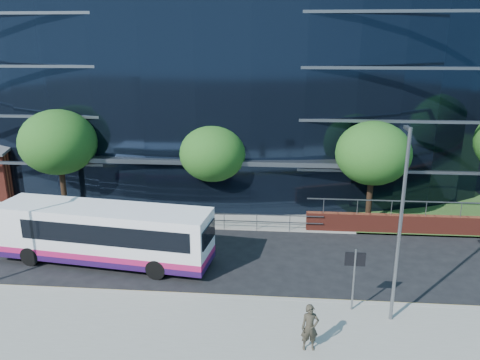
# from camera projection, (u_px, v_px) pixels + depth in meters

# --- Properties ---
(ground) EXTENTS (200.00, 200.00, 0.00)m
(ground) POSITION_uv_depth(u_px,v_px,m) (249.00, 289.00, 21.93)
(ground) COLOR black
(ground) RESTS_ON ground
(pavement_near) EXTENTS (80.00, 8.00, 0.15)m
(pavement_near) POSITION_uv_depth(u_px,v_px,m) (240.00, 356.00, 17.14)
(pavement_near) COLOR gray
(pavement_near) RESTS_ON ground
(kerb) EXTENTS (80.00, 0.25, 0.16)m
(kerb) POSITION_uv_depth(u_px,v_px,m) (248.00, 299.00, 20.95)
(kerb) COLOR gray
(kerb) RESTS_ON ground
(yellow_line_outer) EXTENTS (80.00, 0.08, 0.01)m
(yellow_line_outer) POSITION_uv_depth(u_px,v_px,m) (248.00, 298.00, 21.17)
(yellow_line_outer) COLOR gold
(yellow_line_outer) RESTS_ON ground
(yellow_line_inner) EXTENTS (80.00, 0.08, 0.01)m
(yellow_line_inner) POSITION_uv_depth(u_px,v_px,m) (248.00, 296.00, 21.31)
(yellow_line_inner) COLOR gold
(yellow_line_inner) RESTS_ON ground
(far_forecourt) EXTENTS (50.00, 8.00, 0.10)m
(far_forecourt) POSITION_uv_depth(u_px,v_px,m) (175.00, 205.00, 32.91)
(far_forecourt) COLOR gray
(far_forecourt) RESTS_ON ground
(glass_office) EXTENTS (44.00, 23.10, 16.00)m
(glass_office) POSITION_uv_depth(u_px,v_px,m) (219.00, 79.00, 39.86)
(glass_office) COLOR black
(glass_office) RESTS_ON ground
(guard_railings) EXTENTS (24.00, 0.05, 1.10)m
(guard_railings) POSITION_uv_depth(u_px,v_px,m) (128.00, 214.00, 29.03)
(guard_railings) COLOR slate
(guard_railings) RESTS_ON ground
(street_sign) EXTENTS (0.85, 0.09, 2.80)m
(street_sign) POSITION_uv_depth(u_px,v_px,m) (355.00, 267.00, 19.43)
(street_sign) COLOR slate
(street_sign) RESTS_ON pavement_near
(tree_far_a) EXTENTS (4.95, 4.95, 6.98)m
(tree_far_a) POSITION_uv_depth(u_px,v_px,m) (58.00, 142.00, 30.19)
(tree_far_a) COLOR black
(tree_far_a) RESTS_ON ground
(tree_far_b) EXTENTS (4.29, 4.29, 6.05)m
(tree_far_b) POSITION_uv_depth(u_px,v_px,m) (213.00, 153.00, 30.03)
(tree_far_b) COLOR black
(tree_far_b) RESTS_ON ground
(tree_far_c) EXTENTS (4.62, 4.62, 6.51)m
(tree_far_c) POSITION_uv_depth(u_px,v_px,m) (373.00, 153.00, 28.64)
(tree_far_c) COLOR black
(tree_far_c) RESTS_ON ground
(tree_dist_e) EXTENTS (4.62, 4.62, 6.51)m
(tree_dist_e) POSITION_uv_depth(u_px,v_px,m) (468.00, 97.00, 56.84)
(tree_dist_e) COLOR black
(tree_dist_e) RESTS_ON ground
(streetlight_east) EXTENTS (0.15, 0.77, 8.00)m
(streetlight_east) POSITION_uv_depth(u_px,v_px,m) (400.00, 222.00, 18.09)
(streetlight_east) COLOR slate
(streetlight_east) RESTS_ON pavement_near
(city_bus) EXTENTS (11.46, 3.97, 3.04)m
(city_bus) POSITION_uv_depth(u_px,v_px,m) (106.00, 234.00, 24.11)
(city_bus) COLOR white
(city_bus) RESTS_ON ground
(pedestrian_b) EXTENTS (0.73, 0.53, 1.82)m
(pedestrian_b) POSITION_uv_depth(u_px,v_px,m) (310.00, 328.00, 17.17)
(pedestrian_b) COLOR #363126
(pedestrian_b) RESTS_ON pavement_near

